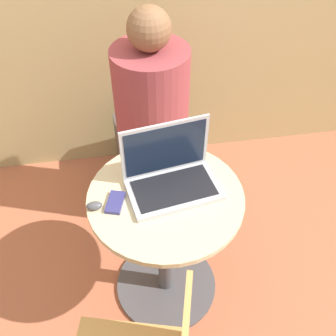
# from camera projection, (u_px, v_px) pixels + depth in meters

# --- Properties ---
(ground_plane) EXTENTS (12.00, 12.00, 0.00)m
(ground_plane) POSITION_uv_depth(u_px,v_px,m) (166.00, 285.00, 2.05)
(ground_plane) COLOR #B26042
(round_table) EXTENTS (0.62, 0.62, 0.71)m
(round_table) POSITION_uv_depth(u_px,v_px,m) (166.00, 236.00, 1.74)
(round_table) COLOR #4C4C51
(round_table) RESTS_ON ground_plane
(laptop) EXTENTS (0.39, 0.27, 0.26)m
(laptop) POSITION_uv_depth(u_px,v_px,m) (171.00, 174.00, 1.55)
(laptop) COLOR #B7B7BC
(laptop) RESTS_ON round_table
(cell_phone) EXTENTS (0.09, 0.12, 0.02)m
(cell_phone) POSITION_uv_depth(u_px,v_px,m) (115.00, 202.00, 1.51)
(cell_phone) COLOR navy
(cell_phone) RESTS_ON round_table
(computer_mouse) EXTENTS (0.06, 0.04, 0.03)m
(computer_mouse) POSITION_uv_depth(u_px,v_px,m) (94.00, 206.00, 1.49)
(computer_mouse) COLOR #4C4C51
(computer_mouse) RESTS_ON round_table
(person_seated) EXTENTS (0.38, 0.58, 1.23)m
(person_seated) POSITION_uv_depth(u_px,v_px,m) (151.00, 133.00, 2.13)
(person_seated) COLOR #4C4742
(person_seated) RESTS_ON ground_plane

